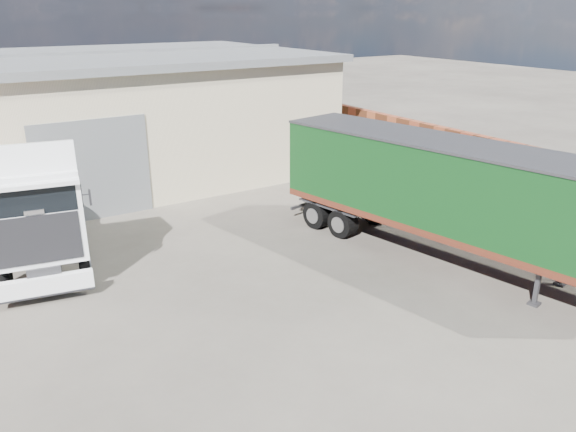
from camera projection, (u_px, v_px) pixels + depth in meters
ground at (297, 325)px, 13.50m from camera, size 120.00×120.00×0.00m
brick_boundary_wall at (446, 158)px, 23.61m from camera, size 0.35×26.00×2.50m
tractor_unit at (39, 217)px, 15.62m from camera, size 3.31×6.35×4.06m
box_trailer at (440, 187)px, 16.57m from camera, size 4.29×11.05×3.59m
panel_van at (5, 216)px, 17.86m from camera, size 2.08×4.62×1.85m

